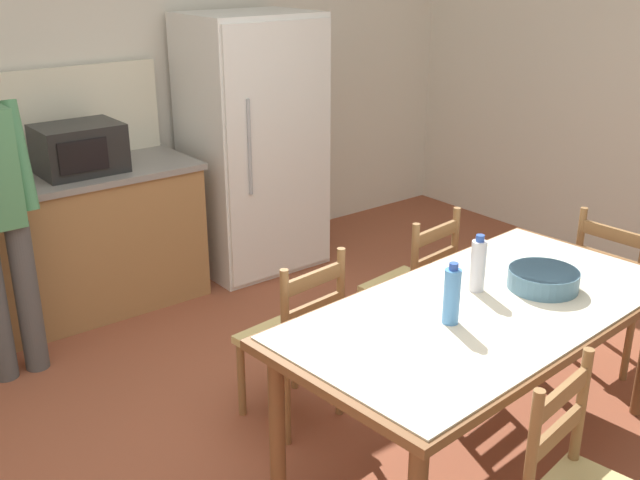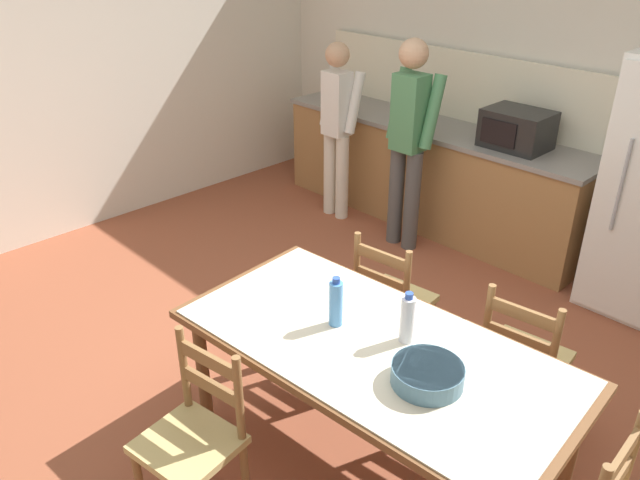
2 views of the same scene
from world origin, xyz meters
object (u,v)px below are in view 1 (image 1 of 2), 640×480
refrigerator (253,145)px  chair_head_end (615,290)px  bottle_near_centre (452,295)px  chair_side_far_right (414,289)px  bottle_off_centre (478,265)px  serving_bowl (543,278)px  microwave (79,149)px  dining_table (483,321)px  chair_side_far_left (295,340)px

refrigerator → chair_head_end: refrigerator is taller
bottle_near_centre → chair_side_far_right: bottle_near_centre is taller
bottle_off_centre → chair_head_end: bearing=-1.7°
serving_bowl → chair_head_end: size_ratio=0.35×
bottle_off_centre → chair_side_far_right: (0.29, 0.68, -0.45)m
chair_head_end → chair_side_far_right: size_ratio=1.00×
microwave → serving_bowl: size_ratio=1.56×
microwave → bottle_near_centre: size_ratio=1.85×
serving_bowl → refrigerator: bearing=87.1°
refrigerator → chair_head_end: (0.78, -2.46, -0.47)m
dining_table → serving_bowl: serving_bowl is taller
microwave → chair_side_far_left: size_ratio=0.55×
dining_table → chair_side_far_left: size_ratio=2.22×
chair_side_far_left → refrigerator: bearing=-124.3°
dining_table → chair_head_end: (1.26, 0.09, -0.25)m
refrigerator → bottle_near_centre: size_ratio=6.79×
bottle_off_centre → chair_side_far_left: 0.96m
refrigerator → bottle_off_centre: 2.46m
chair_side_far_left → chair_side_far_right: 0.88m
refrigerator → microwave: (-1.26, 0.02, 0.16)m
microwave → bottle_off_centre: size_ratio=1.85×
bottle_near_centre → serving_bowl: (0.59, -0.03, -0.07)m
chair_head_end → bottle_near_centre: bearing=91.3°
microwave → chair_head_end: 3.28m
bottle_off_centre → chair_side_far_right: 0.86m
bottle_off_centre → chair_side_far_left: bottle_off_centre is taller
dining_table → chair_side_far_right: size_ratio=2.22×
chair_side_far_left → dining_table: bearing=117.6°
bottle_near_centre → bottle_off_centre: 0.36m
microwave → chair_head_end: microwave is taller
refrigerator → chair_head_end: bearing=-72.3°
microwave → refrigerator: bearing=-0.9°
chair_side_far_right → chair_head_end: bearing=134.1°
bottle_off_centre → chair_side_far_right: size_ratio=0.30×
bottle_near_centre → chair_side_far_right: (0.63, 0.82, -0.45)m
microwave → chair_head_end: (2.05, -2.48, -0.64)m
bottle_off_centre → chair_side_far_left: bearing=133.5°
bottle_near_centre → serving_bowl: bearing=-2.9°
bottle_near_centre → dining_table: bearing=4.2°
refrigerator → bottle_off_centre: bearing=-99.2°
chair_head_end → chair_side_far_right: same height
refrigerator → serving_bowl: (-0.13, -2.60, -0.10)m
microwave → serving_bowl: 2.86m
dining_table → bottle_near_centre: bearing=-175.8°
refrigerator → bottle_off_centre: refrigerator is taller
dining_table → chair_head_end: chair_head_end is taller
dining_table → microwave: bearing=106.9°
dining_table → serving_bowl: (0.35, -0.05, 0.13)m
microwave → dining_table: size_ratio=0.25×
serving_bowl → chair_head_end: 1.00m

